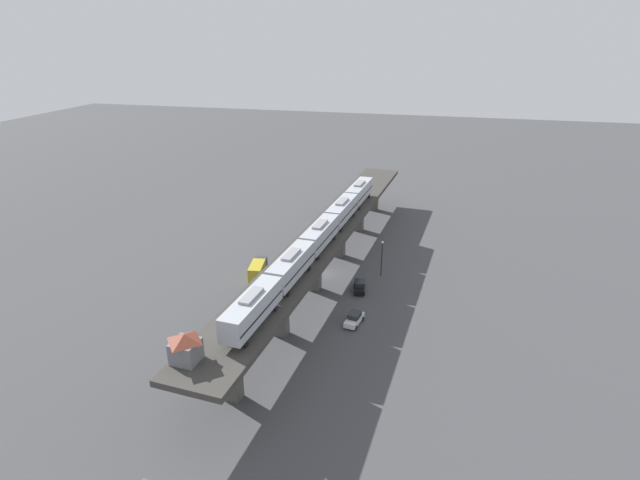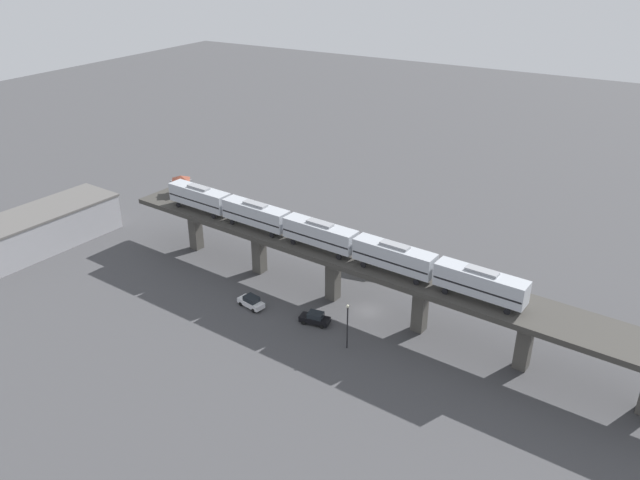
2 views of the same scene
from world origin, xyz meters
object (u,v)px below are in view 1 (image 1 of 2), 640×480
(subway_train, at_px, (320,234))
(street_car_black, at_px, (359,286))
(delivery_truck, at_px, (258,270))
(street_lamp, at_px, (382,256))
(signal_hut, at_px, (185,347))
(street_car_white, at_px, (354,319))

(subway_train, xyz_separation_m, street_car_black, (-6.37, -2.91, -10.34))
(delivery_truck, height_order, street_lamp, street_lamp)
(delivery_truck, bearing_deg, street_car_black, 178.91)
(subway_train, height_order, delivery_truck, subway_train)
(signal_hut, relative_size, delivery_truck, 0.47)
(street_car_white, distance_m, delivery_truck, 22.87)
(street_car_white, bearing_deg, street_lamp, -95.91)
(street_car_black, xyz_separation_m, street_lamp, (-2.88, -6.88, 3.17))
(delivery_truck, xyz_separation_m, street_lamp, (-21.81, -6.52, 2.35))
(subway_train, distance_m, delivery_truck, 16.09)
(street_car_black, bearing_deg, subway_train, 24.58)
(street_lamp, bearing_deg, delivery_truck, 16.64)
(subway_train, bearing_deg, street_car_white, 133.59)
(street_car_black, bearing_deg, street_lamp, -112.73)
(signal_hut, height_order, street_car_white, signal_hut)
(signal_hut, height_order, delivery_truck, signal_hut)
(street_car_white, xyz_separation_m, delivery_truck, (19.99, -11.08, 0.82))
(subway_train, bearing_deg, signal_hut, 78.65)
(subway_train, distance_m, street_car_white, 14.94)
(subway_train, relative_size, delivery_truck, 8.35)
(street_car_black, bearing_deg, delivery_truck, -1.09)
(street_car_white, xyz_separation_m, street_car_black, (1.06, -10.72, 0.00))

